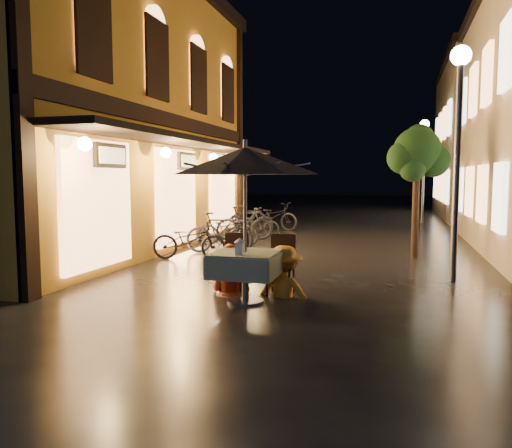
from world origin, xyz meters
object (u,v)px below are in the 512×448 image
(streetlamp_near, at_px, (459,120))
(table_lantern, at_px, (240,245))
(cafe_table, at_px, (245,265))
(person_orange, at_px, (231,245))
(bicycle_0, at_px, (189,240))
(person_yellow, at_px, (284,247))
(patio_umbrella, at_px, (245,161))

(streetlamp_near, bearing_deg, table_lantern, -138.47)
(cafe_table, distance_m, table_lantern, 0.43)
(person_orange, bearing_deg, cafe_table, 145.09)
(streetlamp_near, bearing_deg, person_orange, -150.37)
(table_lantern, bearing_deg, cafe_table, 90.00)
(streetlamp_near, bearing_deg, bicycle_0, 170.92)
(streetlamp_near, relative_size, table_lantern, 16.92)
(table_lantern, bearing_deg, bicycle_0, 122.82)
(table_lantern, distance_m, bicycle_0, 4.49)
(table_lantern, height_order, person_yellow, person_yellow)
(streetlamp_near, height_order, table_lantern, streetlamp_near)
(streetlamp_near, distance_m, person_orange, 4.67)
(person_orange, xyz_separation_m, person_yellow, (0.88, 0.07, -0.01))
(cafe_table, relative_size, person_orange, 0.61)
(cafe_table, bearing_deg, person_orange, 128.15)
(cafe_table, height_order, table_lantern, table_lantern)
(person_yellow, relative_size, bicycle_0, 0.93)
(streetlamp_near, bearing_deg, cafe_table, -141.35)
(cafe_table, height_order, person_orange, person_orange)
(table_lantern, xyz_separation_m, person_yellow, (0.48, 0.86, -0.12))
(person_orange, bearing_deg, person_yellow, -158.54)
(streetlamp_near, height_order, person_orange, streetlamp_near)
(streetlamp_near, relative_size, person_yellow, 2.66)
(cafe_table, xyz_separation_m, person_yellow, (0.48, 0.58, 0.21))
(patio_umbrella, relative_size, table_lantern, 9.84)
(streetlamp_near, distance_m, patio_umbrella, 4.19)
(streetlamp_near, relative_size, cafe_table, 4.27)
(streetlamp_near, height_order, cafe_table, streetlamp_near)
(cafe_table, height_order, patio_umbrella, patio_umbrella)
(streetlamp_near, distance_m, table_lantern, 4.74)
(cafe_table, bearing_deg, streetlamp_near, 38.65)
(table_lantern, bearing_deg, person_orange, 117.04)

